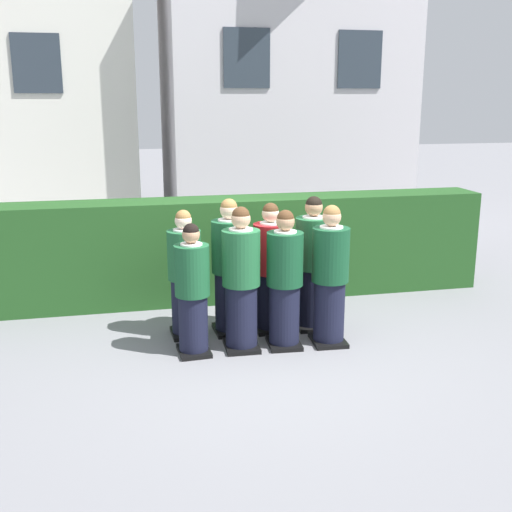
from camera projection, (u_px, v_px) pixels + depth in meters
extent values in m
plane|color=slate|center=(261.00, 347.00, 7.48)|extent=(60.00, 60.00, 0.00)
cylinder|color=black|center=(193.00, 324.00, 7.22)|extent=(0.34, 0.34, 0.71)
cube|color=black|center=(194.00, 351.00, 7.30)|extent=(0.38, 0.46, 0.05)
cylinder|color=#19512D|center=(192.00, 270.00, 7.06)|extent=(0.40, 0.40, 0.58)
cylinder|color=white|center=(191.00, 245.00, 6.99)|extent=(0.25, 0.25, 0.03)
cube|color=navy|center=(189.00, 256.00, 7.21)|extent=(0.04, 0.01, 0.26)
sphere|color=tan|center=(191.00, 235.00, 6.96)|extent=(0.20, 0.20, 0.20)
sphere|color=black|center=(191.00, 231.00, 6.96)|extent=(0.18, 0.18, 0.18)
cylinder|color=black|center=(241.00, 317.00, 7.36)|extent=(0.37, 0.37, 0.78)
cube|color=black|center=(242.00, 346.00, 7.45)|extent=(0.41, 0.50, 0.05)
cylinder|color=#1E5B33|center=(241.00, 258.00, 7.19)|extent=(0.44, 0.44, 0.65)
cylinder|color=white|center=(241.00, 230.00, 7.11)|extent=(0.27, 0.27, 0.03)
cube|color=gold|center=(238.00, 243.00, 7.36)|extent=(0.04, 0.01, 0.28)
sphere|color=tan|center=(241.00, 219.00, 7.08)|extent=(0.22, 0.22, 0.22)
sphere|color=#472D19|center=(241.00, 216.00, 7.07)|extent=(0.20, 0.20, 0.20)
cube|color=white|center=(237.00, 260.00, 7.48)|extent=(0.15, 0.01, 0.20)
cylinder|color=black|center=(284.00, 315.00, 7.45)|extent=(0.36, 0.36, 0.76)
cube|color=black|center=(284.00, 343.00, 7.53)|extent=(0.41, 0.50, 0.05)
cylinder|color=#144728|center=(285.00, 259.00, 7.28)|extent=(0.43, 0.43, 0.63)
cylinder|color=white|center=(285.00, 232.00, 7.20)|extent=(0.27, 0.27, 0.03)
cube|color=gold|center=(282.00, 244.00, 7.44)|extent=(0.04, 0.01, 0.28)
sphere|color=tan|center=(285.00, 222.00, 7.17)|extent=(0.21, 0.21, 0.21)
sphere|color=#472D19|center=(285.00, 218.00, 7.16)|extent=(0.20, 0.20, 0.20)
cylinder|color=black|center=(329.00, 312.00, 7.53)|extent=(0.37, 0.37, 0.78)
cube|color=black|center=(328.00, 340.00, 7.62)|extent=(0.42, 0.50, 0.05)
cylinder|color=#144728|center=(331.00, 255.00, 7.36)|extent=(0.44, 0.44, 0.64)
cylinder|color=white|center=(331.00, 227.00, 7.28)|extent=(0.27, 0.27, 0.03)
cube|color=gold|center=(326.00, 240.00, 7.52)|extent=(0.04, 0.01, 0.28)
sphere|color=tan|center=(332.00, 217.00, 7.25)|extent=(0.22, 0.22, 0.22)
sphere|color=olive|center=(332.00, 214.00, 7.24)|extent=(0.20, 0.20, 0.20)
cylinder|color=black|center=(186.00, 307.00, 7.78)|extent=(0.35, 0.35, 0.73)
cube|color=black|center=(187.00, 333.00, 7.87)|extent=(0.38, 0.47, 0.05)
cylinder|color=#1E5B33|center=(184.00, 255.00, 7.62)|extent=(0.41, 0.41, 0.60)
cylinder|color=white|center=(184.00, 230.00, 7.54)|extent=(0.26, 0.26, 0.03)
cube|color=gold|center=(182.00, 242.00, 7.77)|extent=(0.04, 0.01, 0.26)
sphere|color=beige|center=(183.00, 221.00, 7.52)|extent=(0.21, 0.21, 0.21)
sphere|color=olive|center=(183.00, 218.00, 7.51)|extent=(0.19, 0.19, 0.19)
cube|color=white|center=(181.00, 257.00, 7.89)|extent=(0.15, 0.01, 0.20)
cylinder|color=black|center=(230.00, 302.00, 7.88)|extent=(0.37, 0.37, 0.78)
cube|color=black|center=(230.00, 330.00, 7.97)|extent=(0.40, 0.50, 0.05)
cylinder|color=#19512D|center=(229.00, 247.00, 7.71)|extent=(0.44, 0.44, 0.65)
cylinder|color=white|center=(229.00, 220.00, 7.63)|extent=(0.27, 0.27, 0.03)
cube|color=navy|center=(226.00, 233.00, 7.87)|extent=(0.04, 0.01, 0.28)
sphere|color=beige|center=(229.00, 210.00, 7.60)|extent=(0.22, 0.22, 0.22)
sphere|color=olive|center=(229.00, 207.00, 7.59)|extent=(0.20, 0.20, 0.20)
cylinder|color=black|center=(270.00, 301.00, 7.96)|extent=(0.36, 0.36, 0.75)
cube|color=black|center=(270.00, 327.00, 8.05)|extent=(0.39, 0.48, 0.05)
cylinder|color=#AD191E|center=(270.00, 249.00, 7.79)|extent=(0.43, 0.43, 0.62)
cylinder|color=white|center=(270.00, 223.00, 7.71)|extent=(0.26, 0.26, 0.03)
cube|color=#236038|center=(267.00, 235.00, 7.95)|extent=(0.04, 0.01, 0.27)
sphere|color=beige|center=(271.00, 214.00, 7.68)|extent=(0.21, 0.21, 0.21)
sphere|color=#472D19|center=(271.00, 211.00, 7.67)|extent=(0.20, 0.20, 0.20)
cylinder|color=black|center=(312.00, 298.00, 8.05)|extent=(0.38, 0.38, 0.78)
cube|color=black|center=(311.00, 325.00, 8.14)|extent=(0.42, 0.51, 0.05)
cylinder|color=#1E5B33|center=(313.00, 243.00, 7.87)|extent=(0.44, 0.44, 0.65)
cylinder|color=white|center=(314.00, 217.00, 7.79)|extent=(0.28, 0.28, 0.03)
cube|color=navy|center=(309.00, 230.00, 8.04)|extent=(0.04, 0.01, 0.29)
sphere|color=tan|center=(314.00, 207.00, 7.76)|extent=(0.22, 0.22, 0.22)
sphere|color=black|center=(314.00, 204.00, 7.75)|extent=(0.20, 0.20, 0.20)
cube|color=#214C1E|center=(231.00, 249.00, 9.17)|extent=(7.58, 0.70, 1.48)
cube|color=#2D3842|center=(37.00, 63.00, 11.91)|extent=(0.90, 0.04, 1.10)
cube|color=silver|center=(281.00, 96.00, 13.99)|extent=(5.06, 3.53, 5.81)
cube|color=#2D3842|center=(247.00, 58.00, 11.89)|extent=(0.90, 0.04, 1.10)
cube|color=#2D3842|center=(360.00, 60.00, 12.37)|extent=(0.90, 0.04, 1.10)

